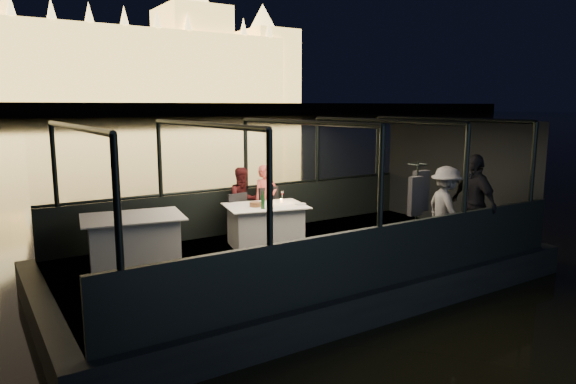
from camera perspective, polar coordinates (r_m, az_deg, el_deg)
boat_hull at (r=9.27m, az=1.35°, el=-9.85°), size 8.60×4.40×1.00m
boat_deck at (r=9.12m, az=1.37°, el=-7.00°), size 8.00×4.00×0.04m
gunwale_port at (r=10.67m, az=-4.64°, el=-1.98°), size 8.00×0.08×0.90m
gunwale_starboard at (r=7.48m, az=10.04°, el=-7.12°), size 8.00×0.08×0.90m
cabin_glass_port at (r=10.50m, az=-4.73°, el=4.18°), size 8.00×0.02×1.40m
cabin_glass_starboard at (r=7.24m, az=10.31°, el=1.64°), size 8.00×0.02×1.40m
cabin_roof_glass at (r=8.74m, az=1.43°, el=7.73°), size 8.00×4.00×0.02m
end_wall_fore at (r=7.43m, az=-25.12°, el=-2.43°), size 0.02×4.00×2.30m
end_wall_aft at (r=11.56m, az=18.08°, el=1.99°), size 0.02×4.00×2.30m
canopy_ribs at (r=8.86m, az=1.40°, el=0.28°), size 8.00×4.00×2.30m
dining_table_central at (r=9.55m, az=-2.52°, el=-3.73°), size 1.64×1.34×0.77m
dining_table_aft at (r=8.69m, az=-16.76°, el=-5.47°), size 1.74×1.39×0.84m
chair_port_left at (r=9.80m, az=-5.08°, el=-3.02°), size 0.48×0.48×0.91m
chair_port_right at (r=10.22m, az=-1.57°, el=-2.47°), size 0.47×0.47×0.96m
coat_stand at (r=8.86m, az=14.06°, el=-1.65°), size 0.57×0.53×1.67m
person_woman_coral at (r=10.33m, az=-2.48°, el=-0.64°), size 0.53×0.37×1.41m
person_man_maroon at (r=10.19m, az=-4.98°, el=-0.81°), size 0.68×0.54×1.38m
passenger_stripe at (r=9.63m, az=17.14°, el=-1.21°), size 0.86×1.12×1.52m
passenger_dark at (r=9.56m, az=19.85°, el=-1.43°), size 0.62×1.10×1.76m
wine_bottle at (r=9.13m, az=-2.82°, el=-0.95°), size 0.07×0.07×0.32m
bread_basket at (r=9.36m, az=-3.64°, el=-1.38°), size 0.25×0.25×0.09m
amber_candle at (r=9.73m, az=-0.74°, el=-0.95°), size 0.06×0.06×0.07m
plate_near at (r=9.56m, az=1.38°, el=-1.33°), size 0.27×0.27×0.01m
plate_far at (r=9.52m, az=-3.56°, el=-1.39°), size 0.28×0.28×0.01m
wine_glass_white at (r=9.16m, az=-2.63°, el=-1.26°), size 0.07×0.07×0.17m
wine_glass_red at (r=9.89m, az=-0.64°, el=-0.44°), size 0.07×0.07×0.18m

